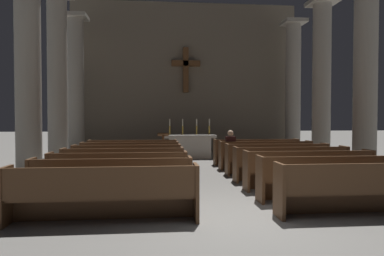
{
  "coord_description": "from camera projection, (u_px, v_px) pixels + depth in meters",
  "views": [
    {
      "loc": [
        -1.36,
        -5.89,
        1.72
      ],
      "look_at": [
        0.0,
        8.09,
        1.32
      ],
      "focal_mm": 33.0,
      "sensor_mm": 36.0,
      "label": 1
    }
  ],
  "objects": [
    {
      "name": "ground_plane",
      "position": [
        238.0,
        219.0,
        6.04
      ],
      "size": [
        80.0,
        80.0,
        0.0
      ],
      "primitive_type": "plane",
      "color": "slate"
    },
    {
      "name": "pew_left_row_1",
      "position": [
        103.0,
        194.0,
        5.77
      ],
      "size": [
        3.12,
        0.5,
        0.95
      ],
      "color": "brown",
      "rests_on": "ground"
    },
    {
      "name": "pew_left_row_2",
      "position": [
        112.0,
        182.0,
        6.9
      ],
      "size": [
        3.12,
        0.5,
        0.95
      ],
      "color": "brown",
      "rests_on": "ground"
    },
    {
      "name": "pew_left_row_3",
      "position": [
        119.0,
        173.0,
        8.03
      ],
      "size": [
        3.12,
        0.5,
        0.95
      ],
      "color": "brown",
      "rests_on": "ground"
    },
    {
      "name": "pew_left_row_4",
      "position": [
        123.0,
        166.0,
        9.16
      ],
      "size": [
        3.12,
        0.5,
        0.95
      ],
      "color": "brown",
      "rests_on": "ground"
    },
    {
      "name": "pew_left_row_5",
      "position": [
        127.0,
        161.0,
        10.29
      ],
      "size": [
        3.12,
        0.5,
        0.95
      ],
      "color": "brown",
      "rests_on": "ground"
    },
    {
      "name": "pew_left_row_6",
      "position": [
        130.0,
        156.0,
        11.43
      ],
      "size": [
        3.12,
        0.5,
        0.95
      ],
      "color": "brown",
      "rests_on": "ground"
    },
    {
      "name": "pew_left_row_7",
      "position": [
        133.0,
        153.0,
        12.56
      ],
      "size": [
        3.12,
        0.5,
        0.95
      ],
      "color": "brown",
      "rests_on": "ground"
    },
    {
      "name": "pew_right_row_1",
      "position": [
        364.0,
        189.0,
        6.2
      ],
      "size": [
        3.12,
        0.5,
        0.95
      ],
      "color": "brown",
      "rests_on": "ground"
    },
    {
      "name": "pew_right_row_2",
      "position": [
        332.0,
        178.0,
        7.33
      ],
      "size": [
        3.12,
        0.5,
        0.95
      ],
      "color": "brown",
      "rests_on": "ground"
    },
    {
      "name": "pew_right_row_3",
      "position": [
        309.0,
        170.0,
        8.47
      ],
      "size": [
        3.12,
        0.5,
        0.95
      ],
      "color": "brown",
      "rests_on": "ground"
    },
    {
      "name": "pew_right_row_4",
      "position": [
        291.0,
        164.0,
        9.6
      ],
      "size": [
        3.12,
        0.5,
        0.95
      ],
      "color": "brown",
      "rests_on": "ground"
    },
    {
      "name": "pew_right_row_5",
      "position": [
        277.0,
        159.0,
        10.73
      ],
      "size": [
        3.12,
        0.5,
        0.95
      ],
      "color": "brown",
      "rests_on": "ground"
    },
    {
      "name": "pew_right_row_6",
      "position": [
        266.0,
        155.0,
        11.86
      ],
      "size": [
        3.12,
        0.5,
        0.95
      ],
      "color": "brown",
      "rests_on": "ground"
    },
    {
      "name": "pew_right_row_7",
      "position": [
        256.0,
        152.0,
        12.99
      ],
      "size": [
        3.12,
        0.5,
        0.95
      ],
      "color": "brown",
      "rests_on": "ground"
    },
    {
      "name": "column_left_second",
      "position": [
        28.0,
        70.0,
        9.77
      ],
      "size": [
        1.04,
        1.04,
        6.25
      ],
      "color": "#9E998E",
      "rests_on": "ground"
    },
    {
      "name": "column_right_second",
      "position": [
        365.0,
        75.0,
        10.73
      ],
      "size": [
        1.04,
        1.04,
        6.25
      ],
      "color": "#9E998E",
      "rests_on": "ground"
    },
    {
      "name": "column_left_third",
      "position": [
        57.0,
        81.0,
        12.64
      ],
      "size": [
        1.04,
        1.04,
        6.25
      ],
      "color": "#9E998E",
      "rests_on": "ground"
    },
    {
      "name": "column_right_third",
      "position": [
        322.0,
        84.0,
        13.6
      ],
      "size": [
        1.04,
        1.04,
        6.25
      ],
      "color": "#9E998E",
      "rests_on": "ground"
    },
    {
      "name": "column_left_fourth",
      "position": [
        76.0,
        88.0,
        15.51
      ],
      "size": [
        1.04,
        1.04,
        6.25
      ],
      "color": "#9E998E",
      "rests_on": "ground"
    },
    {
      "name": "column_right_fourth",
      "position": [
        293.0,
        90.0,
        16.46
      ],
      "size": [
        1.04,
        1.04,
        6.25
      ],
      "color": "#9E998E",
      "rests_on": "ground"
    },
    {
      "name": "altar",
      "position": [
        190.0,
        146.0,
        15.1
      ],
      "size": [
        2.2,
        0.9,
        1.01
      ],
      "color": "#BCB7AD",
      "rests_on": "ground"
    },
    {
      "name": "candlestick_outer_left",
      "position": [
        170.0,
        130.0,
        15.0
      ],
      "size": [
        0.16,
        0.16,
        0.68
      ],
      "color": "#B79338",
      "rests_on": "altar"
    },
    {
      "name": "candlestick_inner_left",
      "position": [
        183.0,
        130.0,
        15.05
      ],
      "size": [
        0.16,
        0.16,
        0.68
      ],
      "color": "#B79338",
      "rests_on": "altar"
    },
    {
      "name": "candlestick_inner_right",
      "position": [
        197.0,
        130.0,
        15.11
      ],
      "size": [
        0.16,
        0.16,
        0.68
      ],
      "color": "#B79338",
      "rests_on": "altar"
    },
    {
      "name": "candlestick_outer_right",
      "position": [
        209.0,
        130.0,
        15.16
      ],
      "size": [
        0.16,
        0.16,
        0.68
      ],
      "color": "#B79338",
      "rests_on": "altar"
    },
    {
      "name": "apse_with_cross",
      "position": [
        185.0,
        78.0,
        17.4
      ],
      "size": [
        10.99,
        0.51,
        7.37
      ],
      "color": "#706656",
      "rests_on": "ground"
    },
    {
      "name": "lectern",
      "position": [
        163.0,
        148.0,
        13.8
      ],
      "size": [
        0.44,
        0.36,
        1.15
      ],
      "color": "brown",
      "rests_on": "ground"
    },
    {
      "name": "lone_worshipper",
      "position": [
        230.0,
        149.0,
        11.78
      ],
      "size": [
        0.32,
        0.43,
        1.32
      ],
      "color": "#26262B",
      "rests_on": "ground"
    }
  ]
}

